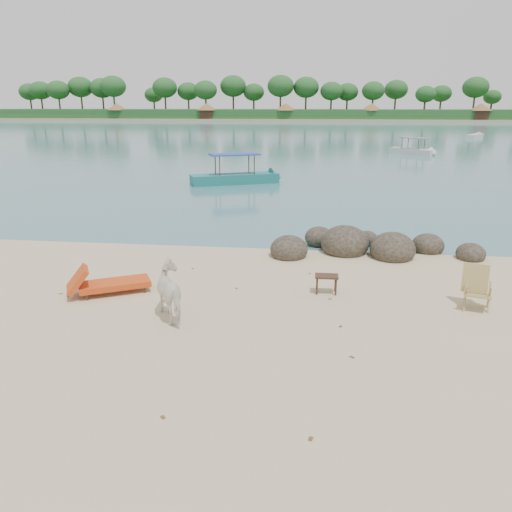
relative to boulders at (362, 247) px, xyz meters
The scene contains 12 objects.
water 84.12m from the boulders, 92.12° to the left, with size 400.00×400.00×0.00m, color #37656F.
far_shore 164.09m from the boulders, 91.09° to the left, with size 420.00×90.00×1.40m, color tan.
far_scenery 130.83m from the boulders, 91.35° to the left, with size 420.00×18.00×9.50m.
boulders is the anchor object (origin of this frame).
cow 7.05m from the boulders, 128.75° to the right, with size 0.63×1.39×1.18m, color white.
side_table 3.81m from the boulders, 107.45° to the right, with size 0.56×0.36×0.45m, color #322014, non-canonical shape.
lounge_chair 7.57m from the boulders, 146.01° to the right, with size 2.10×0.73×0.63m, color #C84917, non-canonical shape.
deck_chair 4.78m from the boulders, 62.64° to the right, with size 0.61×0.67×0.96m, color tan, non-canonical shape.
boat_near 15.31m from the boulders, 114.41° to the left, with size 5.78×1.30×2.82m, color #196A69, non-canonical shape.
boat_mid 34.95m from the boulders, 77.90° to the left, with size 5.03×1.13×2.46m, color beige, non-canonical shape.
boat_far 63.03m from the boulders, 71.36° to the left, with size 4.93×1.11×0.57m, color silver, non-canonical shape.
dead_leaves 6.25m from the boulders, 122.72° to the right, with size 7.00×7.20×0.00m.
Camera 1 is at (1.67, -9.22, 4.45)m, focal length 35.00 mm.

